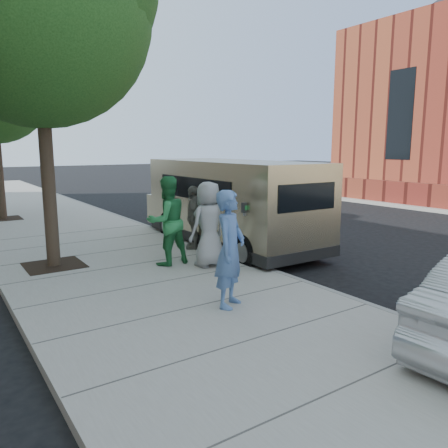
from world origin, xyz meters
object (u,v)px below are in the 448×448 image
at_px(tree_near, 38,2).
at_px(person_striped_polo, 193,217).
at_px(person_officer, 230,249).
at_px(van, 229,202).
at_px(person_green_shirt, 167,221).
at_px(person_gray_shirt, 209,224).
at_px(parking_meter, 247,220).

distance_m(tree_near, person_striped_polo, 5.68).
distance_m(person_officer, person_striped_polo, 4.22).
xyz_separation_m(van, person_striped_polo, (-1.22, -0.18, -0.29)).
xyz_separation_m(tree_near, person_green_shirt, (2.07, -1.31, -4.43)).
relative_size(van, person_gray_shirt, 3.47).
bearing_deg(person_green_shirt, tree_near, -35.79).
relative_size(van, person_green_shirt, 3.29).
distance_m(parking_meter, van, 2.45).
height_order(parking_meter, person_green_shirt, person_green_shirt).
bearing_deg(parking_meter, van, 57.68).
height_order(person_officer, person_green_shirt, person_green_shirt).
bearing_deg(person_green_shirt, parking_meter, 141.24).
xyz_separation_m(parking_meter, person_green_shirt, (-1.43, 1.01, -0.03)).
height_order(person_green_shirt, person_gray_shirt, person_green_shirt).
relative_size(tree_near, person_officer, 3.97).
relative_size(tree_near, parking_meter, 5.44).
bearing_deg(person_green_shirt, person_striped_polo, -144.35).
relative_size(parking_meter, person_officer, 0.73).
xyz_separation_m(tree_near, person_striped_polo, (3.33, -0.28, -4.60)).
bearing_deg(person_striped_polo, van, 132.90).
bearing_deg(van, person_green_shirt, -152.99).
distance_m(parking_meter, person_striped_polo, 2.05).
relative_size(person_gray_shirt, person_striped_polo, 1.15).
height_order(van, person_striped_polo, van).
xyz_separation_m(person_gray_shirt, person_striped_polo, (0.58, 1.65, -0.12)).
relative_size(tree_near, van, 1.18).
relative_size(van, person_striped_polo, 3.98).
height_order(tree_near, parking_meter, tree_near).
xyz_separation_m(person_officer, person_green_shirt, (0.33, 2.88, 0.02)).
xyz_separation_m(person_green_shirt, person_striped_polo, (1.26, 1.03, -0.17)).
relative_size(parking_meter, person_striped_polo, 0.86).
height_order(van, person_gray_shirt, van).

